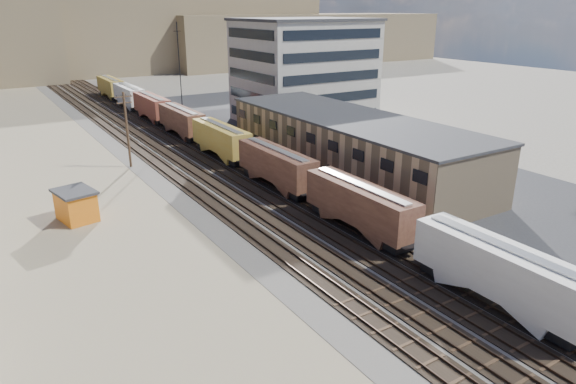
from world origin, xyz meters
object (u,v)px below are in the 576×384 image
freight_train (200,128)px  utility_pole_north (127,128)px  maintenance_shed (76,205)px  parked_car_blue (280,125)px

freight_train → utility_pole_north: bearing=-156.5°
maintenance_shed → parked_car_blue: 45.68m
utility_pole_north → freight_train: bearing=23.5°
utility_pole_north → maintenance_shed: bearing=-122.3°
freight_train → utility_pole_north: (-12.30, -5.34, 2.50)m
freight_train → parked_car_blue: 17.00m
freight_train → maintenance_shed: size_ratio=24.44×
utility_pole_north → maintenance_shed: (-9.79, -15.49, -3.68)m
utility_pole_north → parked_car_blue: bearing=17.3°
freight_train → maintenance_shed: 30.39m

